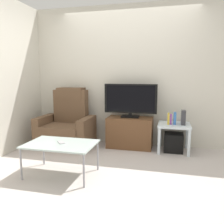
{
  "coord_description": "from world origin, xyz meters",
  "views": [
    {
      "loc": [
        0.79,
        -3.28,
        1.31
      ],
      "look_at": [
        -0.16,
        0.5,
        0.7
      ],
      "focal_mm": 37.48,
      "sensor_mm": 36.0,
      "label": 1
    }
  ],
  "objects_px": {
    "book_middle": "(171,119)",
    "game_console": "(183,117)",
    "tv_stand": "(130,132)",
    "cell_phone": "(61,142)",
    "side_table": "(174,128)",
    "recliner_armchair": "(67,126)",
    "television": "(130,100)",
    "book_leftmost": "(168,119)",
    "subwoofer_box": "(173,142)",
    "coffee_table": "(61,145)",
    "book_rightmost": "(175,118)"
  },
  "relations": [
    {
      "from": "coffee_table",
      "to": "tv_stand",
      "type": "bearing_deg",
      "value": 64.86
    },
    {
      "from": "recliner_armchair",
      "to": "side_table",
      "type": "relative_size",
      "value": 2.0
    },
    {
      "from": "tv_stand",
      "to": "game_console",
      "type": "xyz_separation_m",
      "value": [
        0.93,
        -0.04,
        0.33
      ]
    },
    {
      "from": "television",
      "to": "book_rightmost",
      "type": "relative_size",
      "value": 4.64
    },
    {
      "from": "book_leftmost",
      "to": "game_console",
      "type": "bearing_deg",
      "value": 6.98
    },
    {
      "from": "coffee_table",
      "to": "side_table",
      "type": "bearing_deg",
      "value": 43.51
    },
    {
      "from": "tv_stand",
      "to": "side_table",
      "type": "bearing_deg",
      "value": -3.86
    },
    {
      "from": "side_table",
      "to": "television",
      "type": "bearing_deg",
      "value": 174.77
    },
    {
      "from": "subwoofer_box",
      "to": "game_console",
      "type": "height_order",
      "value": "game_console"
    },
    {
      "from": "television",
      "to": "subwoofer_box",
      "type": "distance_m",
      "value": 1.06
    },
    {
      "from": "television",
      "to": "book_rightmost",
      "type": "bearing_deg",
      "value": -6.64
    },
    {
      "from": "game_console",
      "to": "coffee_table",
      "type": "bearing_deg",
      "value": -139.0
    },
    {
      "from": "recliner_armchair",
      "to": "game_console",
      "type": "height_order",
      "value": "recliner_armchair"
    },
    {
      "from": "side_table",
      "to": "cell_phone",
      "type": "bearing_deg",
      "value": -137.21
    },
    {
      "from": "tv_stand",
      "to": "side_table",
      "type": "distance_m",
      "value": 0.79
    },
    {
      "from": "book_leftmost",
      "to": "cell_phone",
      "type": "distance_m",
      "value": 1.91
    },
    {
      "from": "tv_stand",
      "to": "subwoofer_box",
      "type": "relative_size",
      "value": 2.55
    },
    {
      "from": "recliner_armchair",
      "to": "coffee_table",
      "type": "bearing_deg",
      "value": -79.17
    },
    {
      "from": "recliner_armchair",
      "to": "book_middle",
      "type": "xyz_separation_m",
      "value": [
        1.88,
        0.12,
        0.2
      ]
    },
    {
      "from": "recliner_armchair",
      "to": "side_table",
      "type": "height_order",
      "value": "recliner_armchair"
    },
    {
      "from": "game_console",
      "to": "side_table",
      "type": "bearing_deg",
      "value": -176.05
    },
    {
      "from": "recliner_armchair",
      "to": "coffee_table",
      "type": "distance_m",
      "value": 1.33
    },
    {
      "from": "book_rightmost",
      "to": "side_table",
      "type": "bearing_deg",
      "value": 103.54
    },
    {
      "from": "subwoofer_box",
      "to": "side_table",
      "type": "bearing_deg",
      "value": 45.0
    },
    {
      "from": "tv_stand",
      "to": "game_console",
      "type": "bearing_deg",
      "value": -2.64
    },
    {
      "from": "subwoofer_box",
      "to": "book_middle",
      "type": "xyz_separation_m",
      "value": [
        -0.06,
        -0.02,
        0.41
      ]
    },
    {
      "from": "book_leftmost",
      "to": "cell_phone",
      "type": "bearing_deg",
      "value": -135.61
    },
    {
      "from": "book_leftmost",
      "to": "cell_phone",
      "type": "xyz_separation_m",
      "value": [
        -1.36,
        -1.33,
        -0.14
      ]
    },
    {
      "from": "cell_phone",
      "to": "television",
      "type": "bearing_deg",
      "value": 25.14
    },
    {
      "from": "television",
      "to": "subwoofer_box",
      "type": "xyz_separation_m",
      "value": [
        0.78,
        -0.07,
        -0.72
      ]
    },
    {
      "from": "subwoofer_box",
      "to": "tv_stand",
      "type": "bearing_deg",
      "value": 176.14
    },
    {
      "from": "book_middle",
      "to": "coffee_table",
      "type": "bearing_deg",
      "value": -135.69
    },
    {
      "from": "television",
      "to": "book_middle",
      "type": "xyz_separation_m",
      "value": [
        0.72,
        -0.09,
        -0.31
      ]
    },
    {
      "from": "book_middle",
      "to": "game_console",
      "type": "bearing_deg",
      "value": 8.3
    },
    {
      "from": "side_table",
      "to": "game_console",
      "type": "height_order",
      "value": "game_console"
    },
    {
      "from": "television",
      "to": "recliner_armchair",
      "type": "relative_size",
      "value": 0.88
    },
    {
      "from": "recliner_armchair",
      "to": "game_console",
      "type": "xyz_separation_m",
      "value": [
        2.08,
        0.15,
        0.23
      ]
    },
    {
      "from": "subwoofer_box",
      "to": "book_middle",
      "type": "bearing_deg",
      "value": -161.72
    },
    {
      "from": "television",
      "to": "coffee_table",
      "type": "distance_m",
      "value": 1.67
    },
    {
      "from": "book_leftmost",
      "to": "coffee_table",
      "type": "height_order",
      "value": "book_leftmost"
    },
    {
      "from": "cell_phone",
      "to": "coffee_table",
      "type": "bearing_deg",
      "value": -117.57
    },
    {
      "from": "tv_stand",
      "to": "recliner_armchair",
      "type": "relative_size",
      "value": 0.76
    },
    {
      "from": "cell_phone",
      "to": "book_leftmost",
      "type": "bearing_deg",
      "value": 5.02
    },
    {
      "from": "tv_stand",
      "to": "side_table",
      "type": "relative_size",
      "value": 1.51
    },
    {
      "from": "book_leftmost",
      "to": "book_middle",
      "type": "relative_size",
      "value": 1.11
    },
    {
      "from": "television",
      "to": "game_console",
      "type": "bearing_deg",
      "value": -3.8
    },
    {
      "from": "tv_stand",
      "to": "cell_phone",
      "type": "xyz_separation_m",
      "value": [
        -0.68,
        -1.4,
        0.16
      ]
    },
    {
      "from": "television",
      "to": "book_middle",
      "type": "distance_m",
      "value": 0.79
    },
    {
      "from": "recliner_armchair",
      "to": "book_middle",
      "type": "bearing_deg",
      "value": -6.99
    },
    {
      "from": "television",
      "to": "coffee_table",
      "type": "relative_size",
      "value": 1.06
    }
  ]
}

